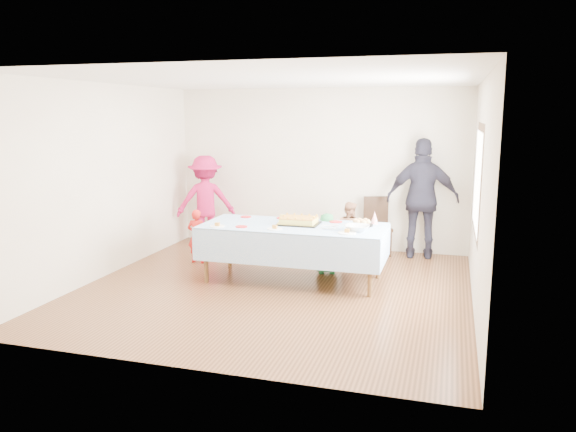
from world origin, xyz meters
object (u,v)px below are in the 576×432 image
birthday_cake (299,221)px  dining_chair (377,222)px  party_table (293,229)px  adult_left (206,201)px

birthday_cake → dining_chair: bearing=64.4°
party_table → dining_chair: bearing=64.1°
party_table → birthday_cake: (0.05, 0.09, 0.10)m
birthday_cake → adult_left: adult_left is taller
dining_chair → party_table: bearing=-136.0°
party_table → adult_left: (-2.06, 1.65, 0.06)m
adult_left → dining_chair: bearing=161.0°
birthday_cake → dining_chair: size_ratio=0.59×
adult_left → birthday_cake: bearing=120.5°
party_table → adult_left: adult_left is taller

